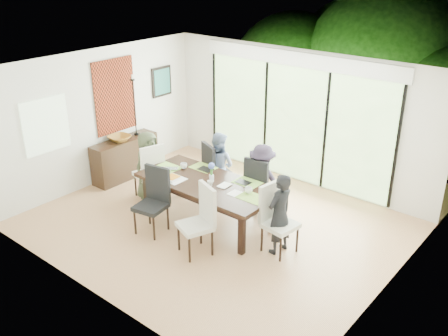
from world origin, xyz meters
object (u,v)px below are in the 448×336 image
Objects in this scene: vase at (212,178)px; person_left_end at (149,165)px; chair_far_right at (262,185)px; laptop at (168,170)px; person_far_left at (219,166)px; cup_a at (184,166)px; bowl at (120,138)px; chair_far_left at (219,170)px; cup_b at (210,183)px; sideboard at (125,158)px; chair_left_end at (148,170)px; cup_c at (249,190)px; table_top at (207,183)px; person_far_right at (262,180)px; chair_near_right at (195,221)px; chair_right_end at (280,220)px; chair_near_left at (150,202)px; person_right_end at (280,214)px.

person_left_end is at bearing -178.13° from vase.
chair_far_right is 1.71m from laptop.
person_far_left is at bearing 122.66° from vase.
bowl reaches higher than cup_a.
person_far_left is 0.94m from vase.
chair_far_left is 0.85× the size of person_far_left.
vase is 0.91m from laptop.
cup_b is 2.80m from sideboard.
cup_c is (2.30, 0.10, 0.26)m from chair_left_end.
chair_far_right is at bearing 9.31° from sideboard.
laptop is (-0.85, -0.10, 0.04)m from table_top.
person_far_left is 1.02m from laptop.
person_far_right is at bearing 57.34° from vase.
table_top is 2.18× the size of chair_far_right.
chair_far_left is at bearing -15.17° from person_far_right.
chair_near_right is 8.87× the size of cup_c.
sideboard is (-3.13, -0.51, -0.15)m from chair_far_right.
bowl is at bearing 39.32° from chair_far_left.
person_left_end is at bearing 36.09° from person_far_left.
chair_right_end is 4.10m from sideboard.
vase is at bearing 49.23° from chair_near_left.
person_right_end is (1.93, -0.85, 0.10)m from chair_far_left.
chair_far_right is 1.06m from cup_b.
person_far_right reaches higher than laptop.
chair_near_right reaches higher than table_top.
person_far_left is 10.40× the size of cup_a.
chair_far_right reaches higher than cup_c.
person_left_end reaches higher than chair_far_left.
chair_right_end is 2.98m from person_left_end.
chair_left_end is (-1.50, 0.00, -0.18)m from table_top.
person_far_right is at bearing -3.69° from laptop.
vase is at bearing 108.11° from chair_left_end.
cup_c is at bearing -3.99° from sideboard.
chair_far_left is 2.11m from person_right_end.
chair_near_left is (-1.05, -1.72, 0.00)m from chair_far_right.
chair_far_right reaches higher than sideboard.
chair_far_right is at bearing -3.13° from laptop.
chair_far_right is 3.18m from sideboard.
cup_c is at bearing 172.31° from chair_far_left.
chair_near_right is at bearing -107.19° from cup_c.
bowl is (-2.63, 0.19, 0.05)m from vase.
cup_a is 1.89m from bowl.
chair_left_end reaches higher than bowl.
chair_left_end is 2.18m from chair_near_right.
cup_a is at bearing 67.04° from person_far_left.
laptop is (0.63, -0.10, 0.12)m from person_left_end.
table_top is 0.81m from cup_c.
person_left_end is 0.90× the size of sideboard.
person_right_end is 1.00× the size of person_far_right.
chair_left_end is 8.87× the size of cup_a.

